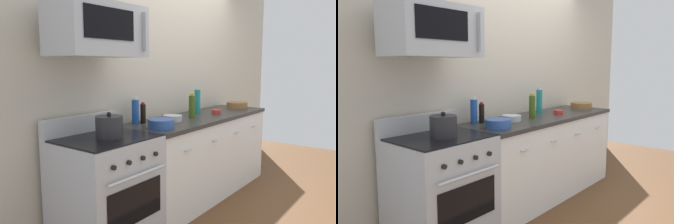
# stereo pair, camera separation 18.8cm
# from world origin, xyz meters

# --- Properties ---
(ground_plane) EXTENTS (6.28, 6.28, 0.00)m
(ground_plane) POSITION_xyz_m (0.00, 0.00, 0.00)
(ground_plane) COLOR brown
(back_wall) EXTENTS (5.23, 0.10, 2.70)m
(back_wall) POSITION_xyz_m (0.00, 0.41, 1.35)
(back_wall) COLOR beige
(back_wall) RESTS_ON ground_plane
(counter_unit) EXTENTS (2.14, 0.66, 0.92)m
(counter_unit) POSITION_xyz_m (0.00, -0.00, 0.46)
(counter_unit) COLOR white
(counter_unit) RESTS_ON ground_plane
(range_oven) EXTENTS (0.76, 0.69, 1.07)m
(range_oven) POSITION_xyz_m (-1.45, 0.00, 0.47)
(range_oven) COLOR #B7BABF
(range_oven) RESTS_ON ground_plane
(microwave) EXTENTS (0.74, 0.44, 0.40)m
(microwave) POSITION_xyz_m (-1.45, 0.05, 1.75)
(microwave) COLOR #B7BABF
(bottle_soda_blue) EXTENTS (0.07, 0.07, 0.26)m
(bottle_soda_blue) POSITION_xyz_m (-0.85, 0.22, 1.04)
(bottle_soda_blue) COLOR #1E4CA5
(bottle_soda_blue) RESTS_ON countertop_slab
(bottle_sparkling_teal) EXTENTS (0.07, 0.07, 0.31)m
(bottle_sparkling_teal) POSITION_xyz_m (0.11, 0.12, 1.07)
(bottle_sparkling_teal) COLOR #197F7A
(bottle_sparkling_teal) RESTS_ON countertop_slab
(bottle_soy_sauce_dark) EXTENTS (0.05, 0.05, 0.21)m
(bottle_soy_sauce_dark) POSITION_xyz_m (-0.77, 0.19, 1.02)
(bottle_soy_sauce_dark) COLOR black
(bottle_soy_sauce_dark) RESTS_ON countertop_slab
(bottle_olive_oil) EXTENTS (0.07, 0.07, 0.27)m
(bottle_olive_oil) POSITION_xyz_m (-0.22, -0.01, 1.05)
(bottle_olive_oil) COLOR #385114
(bottle_olive_oil) RESTS_ON countertop_slab
(bowl_wooden_salad) EXTENTS (0.28, 0.28, 0.08)m
(bowl_wooden_salad) POSITION_xyz_m (0.88, -0.02, 0.96)
(bowl_wooden_salad) COLOR brown
(bowl_wooden_salad) RESTS_ON countertop_slab
(bowl_blue_mixing) EXTENTS (0.24, 0.24, 0.08)m
(bowl_blue_mixing) POSITION_xyz_m (-0.88, -0.12, 0.96)
(bowl_blue_mixing) COLOR #2D519E
(bowl_blue_mixing) RESTS_ON countertop_slab
(bowl_steel_prep) EXTENTS (0.20, 0.20, 0.06)m
(bowl_steel_prep) POSITION_xyz_m (-0.50, 0.04, 0.95)
(bowl_steel_prep) COLOR #B2B5BA
(bowl_steel_prep) RESTS_ON countertop_slab
(bowl_red_small) EXTENTS (0.11, 0.11, 0.05)m
(bowl_red_small) POSITION_xyz_m (0.23, -0.07, 0.95)
(bowl_red_small) COLOR #B72D28
(bowl_red_small) RESTS_ON countertop_slab
(stockpot) EXTENTS (0.21, 0.21, 0.21)m
(stockpot) POSITION_xyz_m (-1.45, -0.05, 1.01)
(stockpot) COLOR #262628
(stockpot) RESTS_ON range_oven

